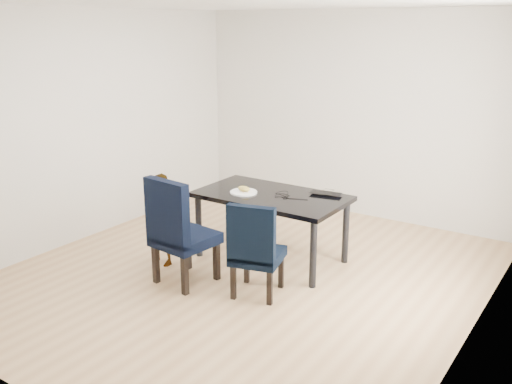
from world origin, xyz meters
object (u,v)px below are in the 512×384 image
Objects in this scene: dining_table at (271,227)px; chair_right at (258,248)px; chair_left at (185,230)px; plate at (244,192)px; laptop at (327,193)px; child at (161,220)px.

chair_right reaches higher than dining_table.
dining_table is 1.69× the size of chair_right.
chair_left is 0.77m from chair_right.
laptop reaches higher than plate.
dining_table is at bearing 98.53° from chair_right.
laptop is at bearing 35.64° from dining_table.
chair_right is 1.18m from laptop.
chair_left is 1.17× the size of chair_right.
child is at bearing 165.09° from chair_left.
child is 3.38× the size of plate.
laptop is at bearing 67.50° from chair_right.
child is 1.81m from laptop.
dining_table is at bearing 39.75° from child.
laptop is (1.41, 1.11, 0.26)m from child.
dining_table is 0.86m from chair_right.
child is at bearing 163.96° from chair_right.
chair_right is 0.95m from plate.
chair_left reaches higher than plate.
chair_left is (-0.41, -0.95, 0.18)m from dining_table.
chair_left is at bearing 177.83° from chair_right.
chair_right reaches higher than laptop.
dining_table is 1.60× the size of child.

